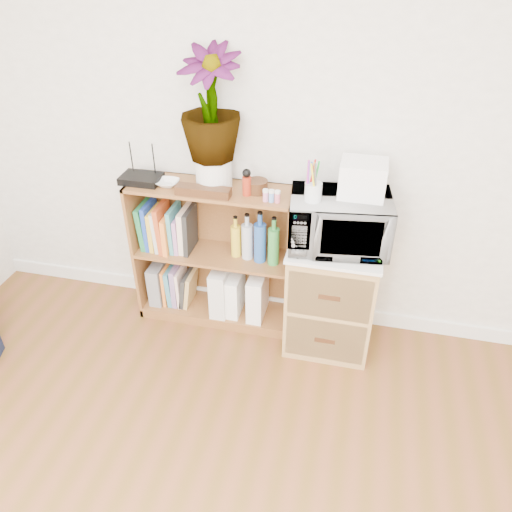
% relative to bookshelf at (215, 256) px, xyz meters
% --- Properties ---
extents(skirting_board, '(4.00, 0.02, 0.10)m').
position_rel_bookshelf_xyz_m(skirting_board, '(0.35, 0.14, -0.42)').
color(skirting_board, white).
rests_on(skirting_board, ground).
extents(bookshelf, '(1.00, 0.30, 0.95)m').
position_rel_bookshelf_xyz_m(bookshelf, '(0.00, 0.00, 0.00)').
color(bookshelf, brown).
rests_on(bookshelf, ground).
extents(wicker_unit, '(0.50, 0.45, 0.70)m').
position_rel_bookshelf_xyz_m(wicker_unit, '(0.75, -0.08, -0.12)').
color(wicker_unit, '#9E7542').
rests_on(wicker_unit, ground).
extents(microwave, '(0.58, 0.43, 0.30)m').
position_rel_bookshelf_xyz_m(microwave, '(0.75, -0.08, 0.39)').
color(microwave, white).
rests_on(microwave, wicker_unit).
extents(pen_cup, '(0.09, 0.09, 0.10)m').
position_rel_bookshelf_xyz_m(pen_cup, '(0.61, -0.15, 0.59)').
color(pen_cup, silver).
rests_on(pen_cup, microwave).
extents(small_appliance, '(0.24, 0.20, 0.19)m').
position_rel_bookshelf_xyz_m(small_appliance, '(0.85, -0.03, 0.64)').
color(small_appliance, white).
rests_on(small_appliance, microwave).
extents(router, '(0.23, 0.16, 0.04)m').
position_rel_bookshelf_xyz_m(router, '(-0.42, -0.02, 0.50)').
color(router, black).
rests_on(router, bookshelf).
extents(white_bowl, '(0.13, 0.13, 0.03)m').
position_rel_bookshelf_xyz_m(white_bowl, '(-0.25, -0.03, 0.49)').
color(white_bowl, white).
rests_on(white_bowl, bookshelf).
extents(plant_pot, '(0.21, 0.21, 0.18)m').
position_rel_bookshelf_xyz_m(plant_pot, '(0.02, 0.02, 0.56)').
color(plant_pot, white).
rests_on(plant_pot, bookshelf).
extents(potted_plant, '(0.34, 0.34, 0.60)m').
position_rel_bookshelf_xyz_m(potted_plant, '(0.02, 0.02, 0.95)').
color(potted_plant, '#357830').
rests_on(potted_plant, plant_pot).
extents(trinket_box, '(0.31, 0.08, 0.05)m').
position_rel_bookshelf_xyz_m(trinket_box, '(-0.01, -0.10, 0.50)').
color(trinket_box, '#361A0E').
rests_on(trinket_box, bookshelf).
extents(kokeshi_doll, '(0.05, 0.05, 0.11)m').
position_rel_bookshelf_xyz_m(kokeshi_doll, '(0.22, -0.04, 0.53)').
color(kokeshi_doll, '#9E2813').
rests_on(kokeshi_doll, bookshelf).
extents(wooden_bowl, '(0.12, 0.12, 0.07)m').
position_rel_bookshelf_xyz_m(wooden_bowl, '(0.27, 0.01, 0.51)').
color(wooden_bowl, '#39200F').
rests_on(wooden_bowl, bookshelf).
extents(paint_jars, '(0.11, 0.04, 0.06)m').
position_rel_bookshelf_xyz_m(paint_jars, '(0.37, -0.09, 0.50)').
color(paint_jars, '#D17480').
rests_on(paint_jars, bookshelf).
extents(file_box, '(0.08, 0.22, 0.28)m').
position_rel_bookshelf_xyz_m(file_box, '(-0.40, 0.00, -0.27)').
color(file_box, slate).
rests_on(file_box, bookshelf).
extents(magazine_holder_left, '(0.10, 0.26, 0.33)m').
position_rel_bookshelf_xyz_m(magazine_holder_left, '(0.04, -0.01, -0.24)').
color(magazine_holder_left, silver).
rests_on(magazine_holder_left, bookshelf).
extents(magazine_holder_mid, '(0.09, 0.23, 0.28)m').
position_rel_bookshelf_xyz_m(magazine_holder_mid, '(0.13, -0.01, -0.26)').
color(magazine_holder_mid, white).
rests_on(magazine_holder_mid, bookshelf).
extents(magazine_holder_right, '(0.10, 0.25, 0.31)m').
position_rel_bookshelf_xyz_m(magazine_holder_right, '(0.28, -0.01, -0.25)').
color(magazine_holder_right, white).
rests_on(magazine_holder_right, bookshelf).
extents(cookbooks, '(0.34, 0.20, 0.31)m').
position_rel_bookshelf_xyz_m(cookbooks, '(-0.30, 0.00, 0.16)').
color(cookbooks, '#1F7742').
rests_on(cookbooks, bookshelf).
extents(liquor_bottles, '(0.47, 0.07, 0.32)m').
position_rel_bookshelf_xyz_m(liquor_bottles, '(0.35, 0.00, 0.18)').
color(liquor_bottles, gold).
rests_on(liquor_bottles, bookshelf).
extents(lower_books, '(0.20, 0.19, 0.29)m').
position_rel_bookshelf_xyz_m(lower_books, '(-0.26, 0.00, -0.27)').
color(lower_books, orange).
rests_on(lower_books, bookshelf).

